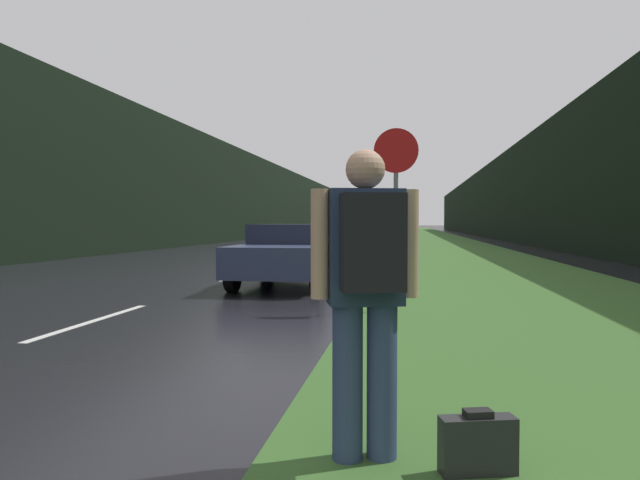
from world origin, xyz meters
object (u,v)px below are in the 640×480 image
at_px(hitchhiker_with_backpack, 366,284).
at_px(car_oncoming, 335,230).
at_px(stop_sign, 396,199).
at_px(car_passing_near, 289,253).
at_px(delivery_truck, 357,219).
at_px(car_passing_far, 353,237).
at_px(suitcase, 478,446).

xyz_separation_m(hitchhiker_with_backpack, car_oncoming, (-5.92, 44.55, -0.29)).
distance_m(stop_sign, car_passing_near, 4.44).
bearing_deg(stop_sign, hitchhiker_with_backpack, -90.38).
xyz_separation_m(hitchhiker_with_backpack, delivery_truck, (-5.92, 65.24, 0.75)).
height_order(car_passing_near, car_oncoming, car_oncoming).
distance_m(hitchhiker_with_backpack, car_passing_far, 24.10).
bearing_deg(suitcase, car_oncoming, 82.99).
bearing_deg(stop_sign, car_oncoming, 98.70).
bearing_deg(car_passing_near, suitcase, 108.01).
height_order(car_passing_near, car_passing_far, car_passing_far).
bearing_deg(hitchhiker_with_backpack, car_passing_near, 89.27).
distance_m(suitcase, car_oncoming, 45.10).
relative_size(suitcase, car_passing_near, 0.10).
bearing_deg(car_passing_near, delivery_truck, -86.41).
height_order(hitchhiker_with_backpack, suitcase, hitchhiker_with_backpack).
xyz_separation_m(suitcase, car_passing_near, (-3.01, 9.27, 0.54)).
bearing_deg(car_passing_near, hitchhiker_with_backpack, 104.61).
relative_size(car_passing_near, car_oncoming, 1.04).
height_order(suitcase, car_passing_far, car_passing_far).
relative_size(car_passing_far, delivery_truck, 0.60).
bearing_deg(hitchhiker_with_backpack, delivery_truck, 79.84).
xyz_separation_m(stop_sign, suitcase, (0.58, -5.70, -1.58)).
bearing_deg(delivery_truck, car_passing_far, -85.12).
distance_m(hitchhiker_with_backpack, car_oncoming, 44.94).
relative_size(car_oncoming, delivery_truck, 0.59).
bearing_deg(car_passing_near, car_oncoming, -84.31).
xyz_separation_m(hitchhiker_with_backpack, car_passing_near, (-2.40, 9.20, -0.33)).
xyz_separation_m(hitchhiker_with_backpack, car_passing_far, (-2.40, 23.98, -0.34)).
bearing_deg(hitchhiker_with_backpack, car_passing_far, 80.37).
xyz_separation_m(car_passing_near, car_oncoming, (-3.52, 35.35, 0.04)).
bearing_deg(delivery_truck, suitcase, -84.29).
height_order(stop_sign, car_oncoming, stop_sign).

